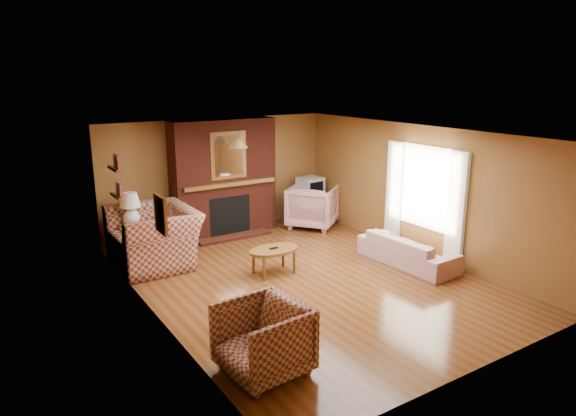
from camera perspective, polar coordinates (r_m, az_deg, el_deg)
floor at (r=8.54m, az=1.98°, el=-7.93°), size 6.50×6.50×0.00m
ceiling at (r=7.93m, az=2.13°, el=8.28°), size 6.50×6.50×0.00m
wall_back at (r=10.91m, az=-7.72°, el=3.56°), size 6.50×0.00×6.50m
wall_front at (r=5.92m, az=20.41°, el=-6.94°), size 6.50×0.00×6.50m
wall_left at (r=7.09m, az=-14.83°, el=-2.93°), size 0.00×6.50×6.50m
wall_right at (r=9.76m, az=14.22°, el=1.91°), size 0.00×6.50×6.50m
fireplace at (r=10.68m, az=-7.11°, el=3.24°), size 2.20×0.82×2.40m
window_right at (r=9.61m, az=14.86°, el=1.22°), size 0.10×1.85×2.00m
bookshelf at (r=8.77m, az=-18.58°, el=3.29°), size 0.09×0.55×0.71m
botanical_print at (r=6.73m, az=-13.95°, el=-0.71°), size 0.05×0.40×0.50m
pendant_light at (r=9.94m, az=-5.53°, el=7.22°), size 0.36×0.36×0.48m
plaid_loveseat at (r=9.33m, az=-14.68°, el=-3.13°), size 1.38×1.57×1.01m
plaid_armchair at (r=5.92m, az=-2.82°, el=-14.37°), size 0.98×0.96×0.83m
floral_sofa at (r=9.31m, az=13.18°, el=-4.60°), size 0.81×1.87×0.54m
floral_armchair at (r=11.27m, az=2.74°, el=0.17°), size 1.40×1.39×0.92m
coffee_table at (r=8.64m, az=-1.57°, el=-4.89°), size 0.88×0.55×0.47m
side_table at (r=9.70m, az=-16.80°, el=-3.73°), size 0.51×0.51×0.65m
table_lamp at (r=9.52m, az=-17.10°, el=0.07°), size 0.37×0.37×0.61m
tv_stand at (r=11.74m, az=2.46°, el=-0.10°), size 0.54×0.49×0.57m
crt_tv at (r=11.62m, az=2.50°, el=2.34°), size 0.53×0.53×0.45m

